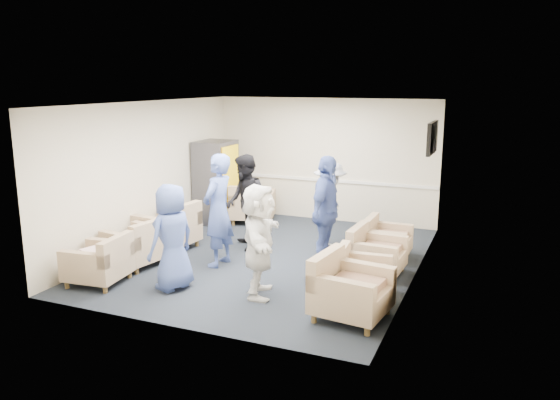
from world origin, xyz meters
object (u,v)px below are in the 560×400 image
at_px(armchair_left_far, 170,230).
at_px(armchair_corner, 252,206).
at_px(armchair_right_far, 385,240).
at_px(person_front_left, 172,237).
at_px(vending_machine, 216,182).
at_px(person_mid_left, 218,210).
at_px(armchair_right_midnear, 359,276).
at_px(person_back_right, 330,206).
at_px(person_front_right, 259,241).
at_px(armchair_right_midfar, 374,255).
at_px(person_mid_right, 326,212).
at_px(armchair_left_near, 101,263).
at_px(armchair_right_near, 347,291).
at_px(armchair_left_mid, 139,246).
at_px(person_back_left, 245,202).

bearing_deg(armchair_left_far, armchair_corner, 173.36).
xyz_separation_m(armchair_right_far, person_front_left, (-2.62, -2.71, 0.50)).
relative_size(vending_machine, person_mid_left, 0.95).
height_order(armchair_right_midnear, person_mid_left, person_mid_left).
height_order(armchair_left_far, vending_machine, vending_machine).
bearing_deg(armchair_corner, person_mid_left, 87.75).
distance_m(armchair_right_far, armchair_corner, 3.46).
bearing_deg(person_back_right, person_front_right, 161.12).
distance_m(armchair_right_far, person_back_right, 1.19).
relative_size(armchair_left_far, armchair_right_far, 1.36).
height_order(armchair_right_far, armchair_corner, armchair_corner).
relative_size(armchair_right_midfar, person_mid_right, 0.46).
distance_m(armchair_right_midfar, armchair_corner, 3.92).
bearing_deg(armchair_left_near, armchair_right_midnear, 99.01).
xyz_separation_m(vending_machine, person_mid_left, (1.44, -2.52, 0.05)).
distance_m(armchair_corner, person_front_right, 4.22).
bearing_deg(person_front_right, armchair_right_near, -119.12).
relative_size(armchair_right_far, person_back_right, 0.46).
distance_m(armchair_right_midnear, person_front_right, 1.54).
xyz_separation_m(armchair_left_mid, person_mid_right, (2.93, 1.14, 0.60)).
relative_size(armchair_left_mid, person_mid_left, 0.52).
height_order(armchair_right_near, vending_machine, vending_machine).
distance_m(armchair_right_midfar, person_front_right, 2.08).
bearing_deg(armchair_right_near, person_mid_right, 33.62).
bearing_deg(person_back_left, person_front_right, -4.73).
distance_m(vending_machine, person_mid_right, 3.66).
height_order(armchair_left_mid, armchair_left_far, armchair_left_far).
height_order(armchair_left_mid, armchair_corner, armchair_corner).
bearing_deg(armchair_right_near, person_front_right, 87.36).
bearing_deg(person_mid_right, armchair_corner, 47.99).
height_order(armchair_right_midnear, armchair_right_midfar, armchair_right_midfar).
xyz_separation_m(armchair_left_near, person_front_left, (1.14, 0.26, 0.47)).
relative_size(armchair_right_near, person_front_left, 0.63).
relative_size(armchair_right_midnear, vending_machine, 0.46).
height_order(armchair_left_near, person_front_left, person_front_left).
xyz_separation_m(vending_machine, person_back_right, (2.88, -0.92, -0.08)).
height_order(armchair_corner, person_front_left, person_front_left).
xyz_separation_m(person_back_left, person_front_right, (1.19, -1.97, -0.05)).
height_order(vending_machine, person_back_left, vending_machine).
height_order(vending_machine, person_mid_left, person_mid_left).
relative_size(person_front_left, person_mid_right, 0.85).
height_order(armchair_right_midfar, person_back_right, person_back_right).
distance_m(armchair_left_near, armchair_right_midnear, 3.93).
xyz_separation_m(armchair_left_near, armchair_left_far, (-0.02, 1.90, 0.05)).
bearing_deg(armchair_right_far, vending_machine, 75.95).
relative_size(armchair_right_near, armchair_right_far, 1.33).
bearing_deg(armchair_right_midnear, armchair_left_mid, 86.00).
height_order(armchair_left_far, person_front_right, person_front_right).
bearing_deg(person_mid_left, armchair_left_near, -37.35).
xyz_separation_m(armchair_left_near, armchair_corner, (0.54, 4.25, 0.04)).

